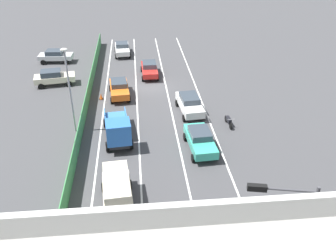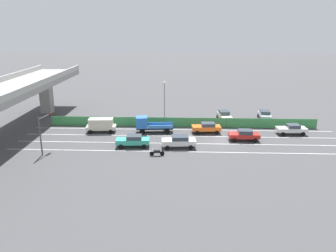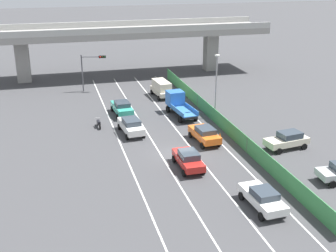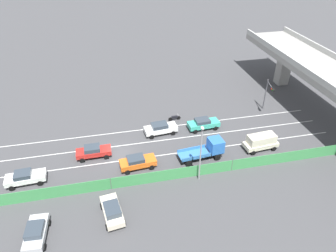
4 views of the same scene
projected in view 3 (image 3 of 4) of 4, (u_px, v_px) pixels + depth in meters
ground_plane at (178, 154)px, 41.86m from camera, size 300.00×300.00×0.00m
lane_line_left_edge at (117, 136)px, 46.14m from camera, size 0.14×48.11×0.01m
lane_line_mid_left at (148, 133)px, 46.94m from camera, size 0.14×48.11×0.01m
lane_line_mid_right at (177, 130)px, 47.74m from camera, size 0.14×48.11×0.01m
lane_line_right_edge at (206, 128)px, 48.53m from camera, size 0.14×48.11×0.01m
elevated_overpass at (121, 35)px, 68.65m from camera, size 46.90×8.24×8.14m
green_fence at (219, 120)px, 48.63m from camera, size 0.10×44.21×1.60m
car_sedan_white at (263, 198)px, 32.42m from camera, size 2.22×4.61×1.59m
car_van_cream at (162, 88)px, 59.25m from camera, size 2.35×4.71×2.19m
car_taxi_orange at (205, 134)px, 44.34m from camera, size 2.31×4.60×1.65m
car_sedan_red at (188, 159)px, 38.75m from camera, size 2.00×4.48×1.64m
car_taxi_teal at (122, 107)px, 52.38m from camera, size 2.27×4.74×1.66m
car_hatchback_white at (131, 125)px, 46.55m from camera, size 2.36×4.84×1.70m
flatbed_truck_blue at (178, 103)px, 52.57m from camera, size 2.62×5.94×2.56m
motorcycle at (99, 123)px, 48.53m from camera, size 0.60×1.95×0.93m
parked_sedan_cream at (287, 140)px, 42.82m from camera, size 4.54×2.46×1.71m
traffic_light at (91, 65)px, 60.96m from camera, size 3.41×1.00×5.18m
street_lamp at (216, 80)px, 50.15m from camera, size 0.60×0.36×7.49m
traffic_cone at (220, 136)px, 45.51m from camera, size 0.47×0.47×0.62m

